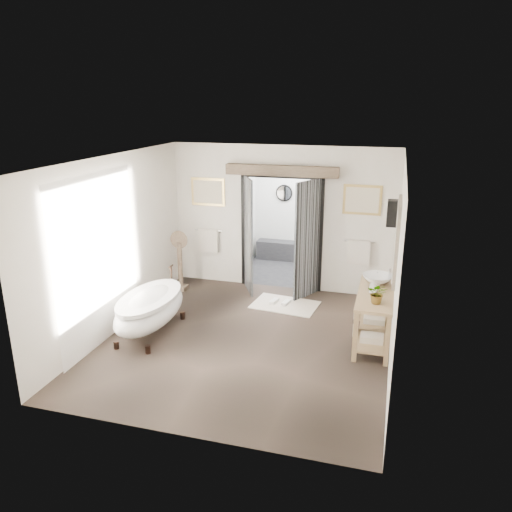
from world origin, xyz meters
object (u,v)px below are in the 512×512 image
(vanity, at_px, (373,312))
(rug, at_px, (285,305))
(clawfoot_tub, at_px, (150,308))
(basin, at_px, (377,280))

(vanity, bearing_deg, rug, 147.38)
(clawfoot_tub, height_order, vanity, clawfoot_tub)
(rug, bearing_deg, clawfoot_tub, -137.27)
(vanity, bearing_deg, clawfoot_tub, -169.01)
(clawfoot_tub, bearing_deg, basin, 16.24)
(clawfoot_tub, bearing_deg, rug, 42.73)
(clawfoot_tub, relative_size, rug, 1.55)
(clawfoot_tub, height_order, basin, basin)
(clawfoot_tub, relative_size, vanity, 1.16)
(vanity, bearing_deg, basin, 86.44)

